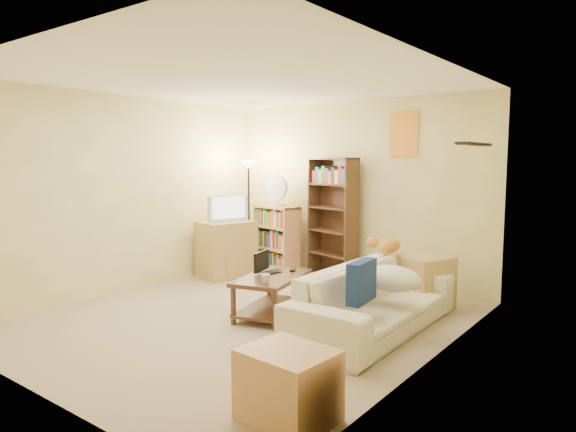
{
  "coord_description": "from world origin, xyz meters",
  "views": [
    {
      "loc": [
        3.57,
        -3.99,
        1.69
      ],
      "look_at": [
        0.03,
        0.68,
        1.05
      ],
      "focal_mm": 32.0,
      "sensor_mm": 36.0,
      "label": 1
    }
  ],
  "objects": [
    {
      "name": "short_bookshelf",
      "position": [
        -1.16,
        1.96,
        0.51
      ],
      "size": [
        0.84,
        0.49,
        1.01
      ],
      "rotation": [
        0.0,
        0.0,
        -0.24
      ],
      "color": "#DEAC6C",
      "rests_on": "ground"
    },
    {
      "name": "side_table",
      "position": [
        1.34,
        1.52,
        0.3
      ],
      "size": [
        0.68,
        0.68,
        0.6
      ],
      "primitive_type": "cube",
      "rotation": [
        0.0,
        0.0,
        -0.37
      ],
      "color": "tan",
      "rests_on": "ground"
    },
    {
      "name": "cream_blanket",
      "position": [
        1.42,
        0.53,
        0.54
      ],
      "size": [
        0.58,
        0.42,
        0.25
      ],
      "primitive_type": "ellipsoid",
      "color": "beige",
      "rests_on": "sofa"
    },
    {
      "name": "room",
      "position": [
        0.0,
        0.01,
        1.62
      ],
      "size": [
        4.5,
        4.54,
        2.52
      ],
      "color": "tan",
      "rests_on": "ground"
    },
    {
      "name": "television",
      "position": [
        -1.57,
        1.31,
        1.0
      ],
      "size": [
        0.7,
        0.4,
        0.38
      ],
      "primitive_type": "imported",
      "rotation": [
        0.0,
        0.0,
        1.32
      ],
      "color": "black",
      "rests_on": "tv_stand"
    },
    {
      "name": "floor_lamp",
      "position": [
        -1.43,
        1.65,
        1.35
      ],
      "size": [
        0.29,
        0.29,
        1.69
      ],
      "color": "black",
      "rests_on": "ground"
    },
    {
      "name": "tv_stand",
      "position": [
        -1.57,
        1.31,
        0.4
      ],
      "size": [
        0.71,
        0.86,
        0.81
      ],
      "primitive_type": "cube",
      "rotation": [
        0.0,
        0.0,
        -0.25
      ],
      "color": "tan",
      "rests_on": "ground"
    },
    {
      "name": "tabby_cat",
      "position": [
        0.98,
        1.31,
        0.72
      ],
      "size": [
        0.49,
        0.18,
        0.17
      ],
      "color": "orange",
      "rests_on": "sofa"
    },
    {
      "name": "coffee_table",
      "position": [
        0.14,
        0.25,
        0.29
      ],
      "size": [
        0.78,
        1.1,
        0.44
      ],
      "rotation": [
        0.0,
        0.0,
        0.25
      ],
      "color": "#4A2E1C",
      "rests_on": "ground"
    },
    {
      "name": "tv_remote",
      "position": [
        0.16,
        0.6,
        0.45
      ],
      "size": [
        0.14,
        0.18,
        0.02
      ],
      "primitive_type": "cube",
      "rotation": [
        0.0,
        0.0,
        0.55
      ],
      "color": "black",
      "rests_on": "coffee_table"
    },
    {
      "name": "navy_pillow",
      "position": [
        1.37,
        0.01,
        0.6
      ],
      "size": [
        0.17,
        0.43,
        0.37
      ],
      "primitive_type": "cube",
      "rotation": [
        0.0,
        0.0,
        1.68
      ],
      "color": "navy",
      "rests_on": "sofa"
    },
    {
      "name": "book_stacks",
      "position": [
        0.17,
        1.29,
        0.09
      ],
      "size": [
        0.46,
        0.27,
        0.2
      ],
      "color": "red",
      "rests_on": "ground"
    },
    {
      "name": "end_cabinet",
      "position": [
        1.65,
        -1.45,
        0.24
      ],
      "size": [
        0.61,
        0.52,
        0.47
      ],
      "primitive_type": "cube",
      "rotation": [
        0.0,
        0.0,
        -0.08
      ],
      "color": "tan",
      "rests_on": "ground"
    },
    {
      "name": "sofa",
      "position": [
        1.26,
        0.48,
        0.32
      ],
      "size": [
        2.18,
        0.89,
        0.63
      ],
      "primitive_type": "imported",
      "rotation": [
        0.0,
        0.0,
        1.58
      ],
      "color": "beige",
      "rests_on": "ground"
    },
    {
      "name": "tall_bookshelf",
      "position": [
        -0.23,
        2.05,
        0.91
      ],
      "size": [
        0.82,
        0.45,
        1.72
      ],
      "rotation": [
        0.0,
        0.0,
        -0.26
      ],
      "color": "#432B19",
      "rests_on": "ground"
    },
    {
      "name": "laptop",
      "position": [
        0.09,
        0.33,
        0.45
      ],
      "size": [
        0.35,
        0.27,
        0.02
      ],
      "primitive_type": "imported",
      "rotation": [
        0.0,
        0.0,
        1.43
      ],
      "color": "black",
      "rests_on": "coffee_table"
    },
    {
      "name": "desk_fan",
      "position": [
        -1.1,
        1.91,
        1.24
      ],
      "size": [
        0.36,
        0.2,
        0.46
      ],
      "color": "silver",
      "rests_on": "short_bookshelf"
    },
    {
      "name": "mug",
      "position": [
        0.3,
        -0.05,
        0.49
      ],
      "size": [
        0.18,
        0.18,
        0.09
      ],
      "primitive_type": "imported",
      "rotation": [
        0.0,
        0.0,
        0.42
      ],
      "color": "silver",
      "rests_on": "coffee_table"
    },
    {
      "name": "laptop_screen",
      "position": [
        -0.05,
        0.29,
        0.57
      ],
      "size": [
        0.09,
        0.32,
        0.22
      ],
      "primitive_type": "cube",
      "rotation": [
        0.0,
        0.0,
        0.25
      ],
      "color": "white",
      "rests_on": "laptop"
    }
  ]
}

